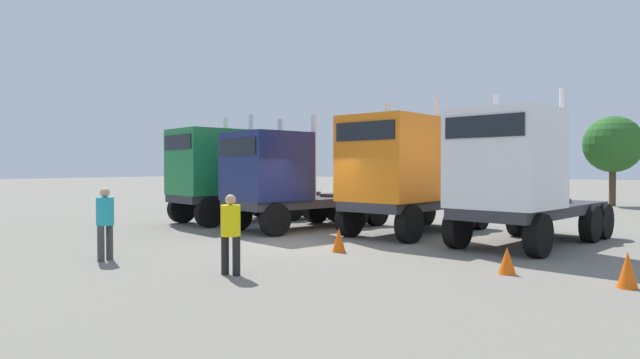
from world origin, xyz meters
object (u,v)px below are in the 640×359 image
object	(u,v)px
visitor_with_camera	(105,218)
semi_truck_orange	(398,174)
traffic_cone_mid	(507,260)
semi_truck_white	(516,176)
visitor_in_hivis	(231,229)
traffic_cone_far	(628,270)
semi_truck_green	(222,174)
semi_truck_navy	(282,180)
traffic_cone_near	(339,240)

from	to	relation	value
visitor_with_camera	semi_truck_orange	bearing A→B (deg)	-127.83
visitor_with_camera	traffic_cone_mid	distance (m)	9.11
semi_truck_white	visitor_in_hivis	bearing A→B (deg)	-18.23
visitor_in_hivis	traffic_cone_far	world-z (taller)	visitor_in_hivis
visitor_in_hivis	traffic_cone_far	xyz separation A→B (m)	(6.88, 3.02, -0.62)
visitor_in_hivis	traffic_cone_mid	size ratio (longest dim) A/B	2.92
visitor_with_camera	semi_truck_green	bearing A→B (deg)	-76.56
semi_truck_orange	traffic_cone_far	xyz separation A→B (m)	(6.64, -4.60, -1.66)
semi_truck_white	traffic_cone_far	xyz separation A→B (m)	(2.89, -4.01, -1.63)
semi_truck_navy	traffic_cone_mid	size ratio (longest dim) A/B	11.38
visitor_with_camera	traffic_cone_far	size ratio (longest dim) A/B	2.57
semi_truck_white	traffic_cone_far	distance (m)	5.20
semi_truck_orange	visitor_with_camera	xyz separation A→B (m)	(-3.93, -7.90, -1.00)
semi_truck_white	traffic_cone_mid	world-z (taller)	semi_truck_white
traffic_cone_mid	traffic_cone_far	xyz separation A→B (m)	(2.17, -0.15, 0.05)
traffic_cone_far	visitor_with_camera	bearing A→B (deg)	-162.63
semi_truck_navy	visitor_in_hivis	world-z (taller)	semi_truck_navy
semi_truck_green	traffic_cone_far	xyz separation A→B (m)	(14.23, -4.60, -1.60)
visitor_with_camera	traffic_cone_far	bearing A→B (deg)	-174.04
visitor_in_hivis	visitor_with_camera	world-z (taller)	visitor_with_camera
traffic_cone_mid	semi_truck_white	bearing A→B (deg)	100.63
visitor_in_hivis	visitor_with_camera	size ratio (longest dim) A/B	0.96
traffic_cone_far	semi_truck_navy	bearing A→B (deg)	160.19
semi_truck_green	visitor_in_hivis	distance (m)	10.63
semi_truck_green	traffic_cone_mid	bearing A→B (deg)	86.08
semi_truck_green	traffic_cone_far	size ratio (longest dim) A/B	9.86
visitor_in_hivis	semi_truck_orange	bearing A→B (deg)	171.71
visitor_in_hivis	traffic_cone_mid	xyz separation A→B (m)	(4.71, 3.17, -0.67)
semi_truck_green	traffic_cone_far	bearing A→B (deg)	88.40
semi_truck_navy	semi_truck_white	size ratio (longest dim) A/B	0.99
semi_truck_green	semi_truck_white	xyz separation A→B (m)	(11.34, -0.59, 0.03)
traffic_cone_near	traffic_cone_far	bearing A→B (deg)	-6.78
visitor_with_camera	traffic_cone_far	xyz separation A→B (m)	(10.57, 3.31, -0.66)
semi_truck_green	semi_truck_white	bearing A→B (deg)	103.31
traffic_cone_near	visitor_with_camera	bearing A→B (deg)	-134.29
semi_truck_orange	traffic_cone_far	size ratio (longest dim) A/B	9.33
semi_truck_navy	semi_truck_orange	xyz separation A→B (m)	(4.06, 0.74, 0.22)
semi_truck_green	semi_truck_white	distance (m)	11.36
semi_truck_green	visitor_with_camera	size ratio (longest dim) A/B	3.84
semi_truck_green	traffic_cone_near	bearing A→B (deg)	79.80
semi_truck_navy	visitor_with_camera	size ratio (longest dim) A/B	3.74
visitor_in_hivis	traffic_cone_far	bearing A→B (deg)	107.18
semi_truck_white	traffic_cone_near	xyz separation A→B (m)	(-3.69, -3.22, -1.65)
semi_truck_orange	semi_truck_white	xyz separation A→B (m)	(3.75, -0.59, -0.03)
traffic_cone_near	traffic_cone_far	size ratio (longest dim) A/B	0.95
semi_truck_green	semi_truck_navy	bearing A→B (deg)	94.38
traffic_cone_far	semi_truck_green	bearing A→B (deg)	162.09
semi_truck_green	traffic_cone_near	distance (m)	8.70
visitor_in_hivis	traffic_cone_mid	bearing A→B (deg)	117.44
visitor_in_hivis	traffic_cone_near	world-z (taller)	visitor_in_hivis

